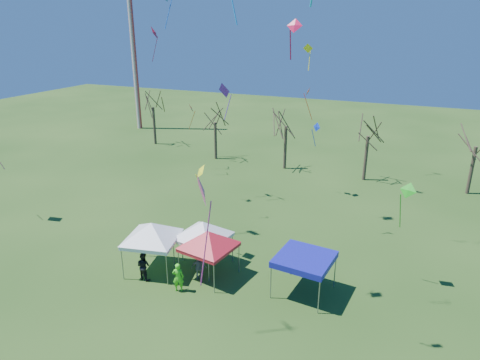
% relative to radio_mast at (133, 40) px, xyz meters
% --- Properties ---
extents(ground, '(140.00, 140.00, 0.00)m').
position_rel_radio_mast_xyz_m(ground, '(28.00, -34.00, -12.50)').
color(ground, '#224416').
rests_on(ground, ground).
extents(radio_mast, '(0.70, 0.70, 25.00)m').
position_rel_radio_mast_xyz_m(radio_mast, '(0.00, 0.00, 0.00)').
color(radio_mast, silver).
rests_on(radio_mast, ground).
extents(tree_0, '(3.83, 3.83, 8.44)m').
position_rel_radio_mast_xyz_m(tree_0, '(7.15, -6.62, -6.01)').
color(tree_0, '#3D2D21').
rests_on(tree_0, ground).
extents(tree_1, '(3.42, 3.42, 7.54)m').
position_rel_radio_mast_xyz_m(tree_1, '(17.23, -9.35, -6.71)').
color(tree_1, '#3D2D21').
rests_on(tree_1, ground).
extents(tree_2, '(3.71, 3.71, 8.18)m').
position_rel_radio_mast_xyz_m(tree_2, '(25.63, -9.62, -6.21)').
color(tree_2, '#3D2D21').
rests_on(tree_2, ground).
extents(tree_3, '(3.59, 3.59, 7.91)m').
position_rel_radio_mast_xyz_m(tree_3, '(34.03, -9.96, -6.42)').
color(tree_3, '#3D2D21').
rests_on(tree_3, ground).
extents(tree_4, '(3.58, 3.58, 7.89)m').
position_rel_radio_mast_xyz_m(tree_4, '(43.36, -10.00, -6.44)').
color(tree_4, '#3D2D21').
rests_on(tree_4, ground).
extents(tent_white_west, '(4.22, 4.22, 3.79)m').
position_rel_radio_mast_xyz_m(tent_white_west, '(24.09, -32.29, -9.44)').
color(tent_white_west, gray).
rests_on(tent_white_west, ground).
extents(tent_white_mid, '(4.03, 4.03, 3.59)m').
position_rel_radio_mast_xyz_m(tent_white_mid, '(26.77, -30.59, -9.60)').
color(tent_white_mid, gray).
rests_on(tent_white_mid, ground).
extents(tent_red, '(3.95, 3.95, 3.53)m').
position_rel_radio_mast_xyz_m(tent_red, '(27.64, -31.53, -9.65)').
color(tent_red, gray).
rests_on(tent_red, ground).
extents(tent_blue, '(3.34, 3.34, 2.39)m').
position_rel_radio_mast_xyz_m(tent_blue, '(33.45, -31.00, -10.30)').
color(tent_blue, gray).
rests_on(tent_blue, ground).
extents(person_grey, '(1.01, 0.71, 1.59)m').
position_rel_radio_mast_xyz_m(person_grey, '(27.23, -32.12, -11.70)').
color(person_grey, slate).
rests_on(person_grey, ground).
extents(person_green, '(0.78, 0.65, 1.81)m').
position_rel_radio_mast_xyz_m(person_green, '(26.70, -33.67, -11.59)').
color(person_green, '#46DB23').
rests_on(person_green, ground).
extents(person_dark, '(0.96, 0.79, 1.81)m').
position_rel_radio_mast_xyz_m(person_dark, '(24.13, -33.44, -11.59)').
color(person_dark, black).
rests_on(person_dark, ground).
extents(kite_9, '(0.63, 0.38, 1.55)m').
position_rel_radio_mast_xyz_m(kite_9, '(33.52, -35.25, 2.13)').
color(kite_9, '#F11647').
rests_on(kite_9, ground).
extents(kite_13, '(0.99, 1.14, 2.58)m').
position_rel_radio_mast_xyz_m(kite_13, '(17.35, -14.85, -5.69)').
color(kite_13, red).
rests_on(kite_13, ground).
extents(kite_11, '(1.49, 1.12, 3.05)m').
position_rel_radio_mast_xyz_m(kite_11, '(23.21, -19.51, -2.96)').
color(kite_11, '#5A17A3').
rests_on(kite_11, ground).
extents(kite_1, '(1.10, 1.16, 2.28)m').
position_rel_radio_mast_xyz_m(kite_1, '(26.07, -29.43, -6.53)').
color(kite_1, '#F9FC1A').
rests_on(kite_1, ground).
extents(kite_17, '(1.09, 0.87, 2.91)m').
position_rel_radio_mast_xyz_m(kite_17, '(38.31, -27.80, -6.57)').
color(kite_17, green).
rests_on(kite_17, ground).
extents(kite_18, '(0.67, 0.30, 1.73)m').
position_rel_radio_mast_xyz_m(kite_18, '(31.08, -23.39, 0.68)').
color(kite_18, yellow).
rests_on(kite_18, ground).
extents(kite_22, '(0.90, 0.88, 2.88)m').
position_rel_radio_mast_xyz_m(kite_22, '(29.37, -16.07, -3.27)').
color(kite_22, red).
rests_on(kite_22, ground).
extents(kite_2, '(1.14, 1.53, 3.40)m').
position_rel_radio_mast_xyz_m(kite_2, '(13.27, -14.31, 1.39)').
color(kite_2, red).
rests_on(kite_2, ground).
extents(kite_19, '(0.82, 0.74, 2.29)m').
position_rel_radio_mast_xyz_m(kite_19, '(30.16, -15.48, -6.33)').
color(kite_19, '#1335CD').
rests_on(kite_19, ground).
extents(kite_5, '(1.19, 1.37, 4.62)m').
position_rel_radio_mast_xyz_m(kite_5, '(31.32, -38.87, -3.61)').
color(kite_5, '#E93393').
rests_on(kite_5, ground).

